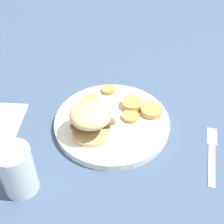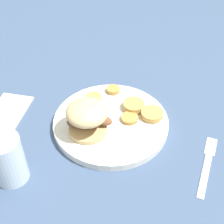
% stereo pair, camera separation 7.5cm
% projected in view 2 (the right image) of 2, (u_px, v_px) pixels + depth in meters
% --- Properties ---
extents(ground_plane, '(4.00, 4.00, 0.00)m').
position_uv_depth(ground_plane, '(112.00, 125.00, 0.78)').
color(ground_plane, '#3D5170').
extents(dinner_plate, '(0.29, 0.29, 0.02)m').
position_uv_depth(dinner_plate, '(112.00, 122.00, 0.78)').
color(dinner_plate, white).
rests_on(dinner_plate, ground_plane).
extents(sandwich, '(0.11, 0.10, 0.08)m').
position_uv_depth(sandwich, '(89.00, 117.00, 0.71)').
color(sandwich, tan).
rests_on(sandwich, dinner_plate).
extents(potato_round_0, '(0.04, 0.04, 0.01)m').
position_uv_depth(potato_round_0, '(94.00, 98.00, 0.82)').
color(potato_round_0, tan).
rests_on(potato_round_0, dinner_plate).
extents(potato_round_1, '(0.04, 0.04, 0.01)m').
position_uv_depth(potato_round_1, '(114.00, 90.00, 0.85)').
color(potato_round_1, '#BC8942').
rests_on(potato_round_1, dinner_plate).
extents(potato_round_2, '(0.04, 0.04, 0.01)m').
position_uv_depth(potato_round_2, '(131.00, 117.00, 0.77)').
color(potato_round_2, '#BC8942').
rests_on(potato_round_2, dinner_plate).
extents(potato_round_3, '(0.05, 0.05, 0.02)m').
position_uv_depth(potato_round_3, '(135.00, 106.00, 0.79)').
color(potato_round_3, tan).
rests_on(potato_round_3, dinner_plate).
extents(potato_round_4, '(0.05, 0.05, 0.01)m').
position_uv_depth(potato_round_4, '(153.00, 114.00, 0.77)').
color(potato_round_4, tan).
rests_on(potato_round_4, dinner_plate).
extents(fork, '(0.08, 0.17, 0.00)m').
position_uv_depth(fork, '(208.00, 165.00, 0.69)').
color(fork, silver).
rests_on(fork, ground_plane).
extents(drinking_glass, '(0.07, 0.07, 0.11)m').
position_uv_depth(drinking_glass, '(9.00, 160.00, 0.63)').
color(drinking_glass, silver).
rests_on(drinking_glass, ground_plane).
extents(napkin, '(0.12, 0.16, 0.01)m').
position_uv_depth(napkin, '(9.00, 111.00, 0.82)').
color(napkin, beige).
rests_on(napkin, ground_plane).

